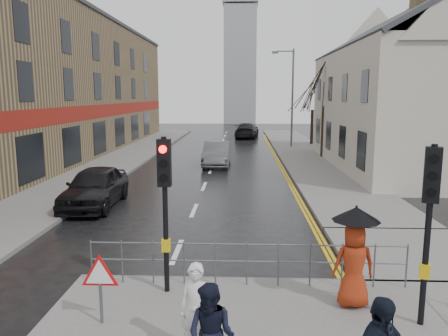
# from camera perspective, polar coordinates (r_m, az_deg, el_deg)

# --- Properties ---
(ground) EXTENTS (120.00, 120.00, 0.00)m
(ground) POSITION_cam_1_polar(r_m,az_deg,el_deg) (9.95, -8.81, -16.77)
(ground) COLOR black
(ground) RESTS_ON ground
(left_pavement) EXTENTS (4.00, 44.00, 0.14)m
(left_pavement) POSITION_cam_1_polar(r_m,az_deg,el_deg) (33.10, -12.26, 1.77)
(left_pavement) COLOR #605E5B
(left_pavement) RESTS_ON ground
(right_pavement) EXTENTS (4.00, 40.00, 0.14)m
(right_pavement) POSITION_cam_1_polar(r_m,az_deg,el_deg) (34.35, 10.14, 2.11)
(right_pavement) COLOR #605E5B
(right_pavement) RESTS_ON ground
(pavement_bridge_right) EXTENTS (4.00, 4.20, 0.14)m
(pavement_bridge_right) POSITION_cam_1_polar(r_m,az_deg,el_deg) (13.36, 23.08, -10.14)
(pavement_bridge_right) COLOR #605E5B
(pavement_bridge_right) RESTS_ON ground
(building_left_terrace) EXTENTS (8.00, 42.00, 10.00)m
(building_left_terrace) POSITION_cam_1_polar(r_m,az_deg,el_deg) (33.72, -22.22, 9.83)
(building_left_terrace) COLOR olive
(building_left_terrace) RESTS_ON ground
(building_right_cream) EXTENTS (9.00, 16.40, 10.10)m
(building_right_cream) POSITION_cam_1_polar(r_m,az_deg,el_deg) (28.63, 23.50, 9.49)
(building_right_cream) COLOR #BDB5A4
(building_right_cream) RESTS_ON ground
(church_tower) EXTENTS (5.00, 5.00, 18.00)m
(church_tower) POSITION_cam_1_polar(r_m,az_deg,el_deg) (70.90, 2.11, 13.19)
(church_tower) COLOR #919499
(church_tower) RESTS_ON ground
(traffic_signal_near_left) EXTENTS (0.28, 0.27, 3.40)m
(traffic_signal_near_left) POSITION_cam_1_polar(r_m,az_deg,el_deg) (9.29, -7.75, -2.56)
(traffic_signal_near_left) COLOR black
(traffic_signal_near_left) RESTS_ON near_pavement
(traffic_signal_near_right) EXTENTS (0.34, 0.33, 3.40)m
(traffic_signal_near_right) POSITION_cam_1_polar(r_m,az_deg,el_deg) (8.67, 25.30, -4.27)
(traffic_signal_near_right) COLOR black
(traffic_signal_near_right) RESTS_ON near_pavement
(guard_railing_front) EXTENTS (7.14, 0.04, 1.00)m
(guard_railing_front) POSITION_cam_1_polar(r_m,az_deg,el_deg) (9.99, 3.00, -11.19)
(guard_railing_front) COLOR #595B5E
(guard_railing_front) RESTS_ON near_pavement
(warning_sign) EXTENTS (0.80, 0.07, 1.35)m
(warning_sign) POSITION_cam_1_polar(r_m,az_deg,el_deg) (8.65, -15.92, -13.61)
(warning_sign) COLOR #595B5E
(warning_sign) RESTS_ON near_pavement
(street_lamp) EXTENTS (1.83, 0.25, 8.00)m
(street_lamp) POSITION_cam_1_polar(r_m,az_deg,el_deg) (36.97, 8.66, 9.86)
(street_lamp) COLOR #595B5E
(street_lamp) RESTS_ON right_pavement
(tree_near) EXTENTS (2.40, 2.40, 6.58)m
(tree_near) POSITION_cam_1_polar(r_m,az_deg,el_deg) (31.28, 13.01, 10.61)
(tree_near) COLOR black
(tree_near) RESTS_ON right_pavement
(tree_far) EXTENTS (2.40, 2.40, 5.64)m
(tree_far) POSITION_cam_1_polar(r_m,az_deg,el_deg) (39.24, 11.54, 9.34)
(tree_far) COLOR black
(tree_far) RESTS_ON right_pavement
(pedestrian_a) EXTENTS (0.65, 0.51, 1.57)m
(pedestrian_a) POSITION_cam_1_polar(r_m,az_deg,el_deg) (7.49, -3.64, -18.02)
(pedestrian_a) COLOR silver
(pedestrian_a) RESTS_ON near_pavement
(pedestrian_b) EXTENTS (0.94, 0.85, 1.57)m
(pedestrian_b) POSITION_cam_1_polar(r_m,az_deg,el_deg) (6.80, -1.68, -21.10)
(pedestrian_b) COLOR black
(pedestrian_b) RESTS_ON near_pavement
(pedestrian_with_umbrella) EXTENTS (0.96, 0.96, 2.07)m
(pedestrian_with_umbrella) POSITION_cam_1_polar(r_m,az_deg,el_deg) (9.28, 16.65, -10.58)
(pedestrian_with_umbrella) COLOR maroon
(pedestrian_with_umbrella) RESTS_ON near_pavement
(car_parked) EXTENTS (1.94, 4.68, 1.58)m
(car_parked) POSITION_cam_1_polar(r_m,az_deg,el_deg) (18.08, -16.50, -2.38)
(car_parked) COLOR black
(car_parked) RESTS_ON ground
(car_mid) EXTENTS (1.64, 4.57, 1.50)m
(car_mid) POSITION_cam_1_polar(r_m,az_deg,el_deg) (27.48, -0.93, 1.87)
(car_mid) COLOR #4B4D50
(car_mid) RESTS_ON ground
(car_far) EXTENTS (2.74, 5.57, 1.56)m
(car_far) POSITION_cam_1_polar(r_m,az_deg,el_deg) (45.67, 3.02, 4.93)
(car_far) COLOR black
(car_far) RESTS_ON ground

